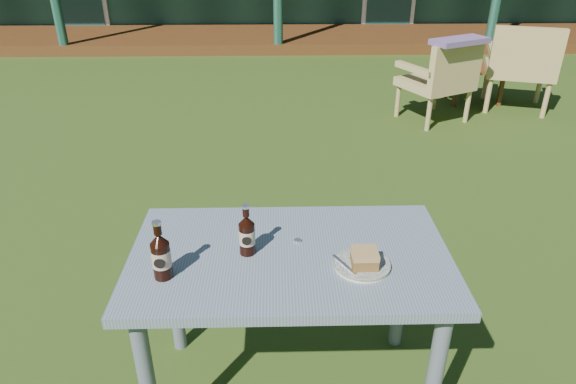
{
  "coord_description": "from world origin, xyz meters",
  "views": [
    {
      "loc": [
        -0.05,
        -3.19,
        1.82
      ],
      "look_at": [
        0.0,
        -1.3,
        0.82
      ],
      "focal_mm": 32.0,
      "sensor_mm": 36.0,
      "label": 1
    }
  ],
  "objects_px": {
    "armchair_left": "(442,77)",
    "armchair_right": "(521,63)",
    "cafe_table": "(290,275)",
    "side_table": "(476,72)",
    "plate": "(362,265)",
    "cake_slice": "(365,258)",
    "cola_bottle_near": "(247,234)",
    "cola_bottle_far": "(161,255)"
  },
  "relations": [
    {
      "from": "cola_bottle_far",
      "to": "side_table",
      "type": "xyz_separation_m",
      "value": [
        2.62,
        4.13,
        -0.47
      ]
    },
    {
      "from": "cafe_table",
      "to": "plate",
      "type": "distance_m",
      "value": 0.29
    },
    {
      "from": "armchair_right",
      "to": "cola_bottle_near",
      "type": "bearing_deg",
      "value": -125.94
    },
    {
      "from": "plate",
      "to": "cola_bottle_near",
      "type": "xyz_separation_m",
      "value": [
        -0.42,
        0.1,
        0.07
      ]
    },
    {
      "from": "plate",
      "to": "cola_bottle_near",
      "type": "relative_size",
      "value": 1.0
    },
    {
      "from": "armchair_left",
      "to": "armchair_right",
      "type": "relative_size",
      "value": 0.9
    },
    {
      "from": "cola_bottle_near",
      "to": "armchair_right",
      "type": "distance_m",
      "value": 4.57
    },
    {
      "from": "cake_slice",
      "to": "cola_bottle_far",
      "type": "height_order",
      "value": "cola_bottle_far"
    },
    {
      "from": "cafe_table",
      "to": "side_table",
      "type": "relative_size",
      "value": 2.0
    },
    {
      "from": "cola_bottle_far",
      "to": "armchair_right",
      "type": "distance_m",
      "value": 4.86
    },
    {
      "from": "armchair_right",
      "to": "side_table",
      "type": "distance_m",
      "value": 0.48
    },
    {
      "from": "cafe_table",
      "to": "cola_bottle_near",
      "type": "height_order",
      "value": "cola_bottle_near"
    },
    {
      "from": "cola_bottle_near",
      "to": "armchair_right",
      "type": "bearing_deg",
      "value": 54.06
    },
    {
      "from": "cola_bottle_far",
      "to": "armchair_right",
      "type": "bearing_deg",
      "value": 52.28
    },
    {
      "from": "cafe_table",
      "to": "armchair_right",
      "type": "distance_m",
      "value": 4.48
    },
    {
      "from": "plate",
      "to": "cola_bottle_far",
      "type": "distance_m",
      "value": 0.71
    },
    {
      "from": "cake_slice",
      "to": "armchair_left",
      "type": "xyz_separation_m",
      "value": [
        1.33,
        3.47,
        -0.31
      ]
    },
    {
      "from": "armchair_left",
      "to": "armchair_right",
      "type": "xyz_separation_m",
      "value": [
        0.93,
        0.34,
        0.05
      ]
    },
    {
      "from": "cola_bottle_far",
      "to": "armchair_right",
      "type": "xyz_separation_m",
      "value": [
        2.96,
        3.83,
        -0.3
      ]
    },
    {
      "from": "plate",
      "to": "side_table",
      "type": "relative_size",
      "value": 0.34
    },
    {
      "from": "side_table",
      "to": "cola_bottle_far",
      "type": "bearing_deg",
      "value": -122.4
    },
    {
      "from": "side_table",
      "to": "cake_slice",
      "type": "bearing_deg",
      "value": -115.03
    },
    {
      "from": "cafe_table",
      "to": "side_table",
      "type": "xyz_separation_m",
      "value": [
        2.18,
        4.0,
        -0.28
      ]
    },
    {
      "from": "cafe_table",
      "to": "side_table",
      "type": "distance_m",
      "value": 4.56
    },
    {
      "from": "cola_bottle_near",
      "to": "side_table",
      "type": "xyz_separation_m",
      "value": [
        2.34,
        4.0,
        -0.46
      ]
    },
    {
      "from": "plate",
      "to": "armchair_right",
      "type": "xyz_separation_m",
      "value": [
        2.26,
        3.79,
        -0.22
      ]
    },
    {
      "from": "cake_slice",
      "to": "plate",
      "type": "bearing_deg",
      "value": 112.34
    },
    {
      "from": "plate",
      "to": "cake_slice",
      "type": "bearing_deg",
      "value": -67.66
    },
    {
      "from": "cola_bottle_far",
      "to": "armchair_left",
      "type": "distance_m",
      "value": 4.06
    },
    {
      "from": "armchair_right",
      "to": "plate",
      "type": "bearing_deg",
      "value": -120.83
    },
    {
      "from": "plate",
      "to": "armchair_right",
      "type": "bearing_deg",
      "value": 59.17
    },
    {
      "from": "cola_bottle_near",
      "to": "armchair_right",
      "type": "height_order",
      "value": "cola_bottle_near"
    },
    {
      "from": "plate",
      "to": "armchair_left",
      "type": "bearing_deg",
      "value": 68.91
    },
    {
      "from": "cola_bottle_far",
      "to": "armchair_right",
      "type": "height_order",
      "value": "cola_bottle_far"
    },
    {
      "from": "plate",
      "to": "cake_slice",
      "type": "relative_size",
      "value": 2.22
    },
    {
      "from": "plate",
      "to": "side_table",
      "type": "bearing_deg",
      "value": 64.85
    },
    {
      "from": "cola_bottle_far",
      "to": "armchair_left",
      "type": "height_order",
      "value": "cola_bottle_far"
    },
    {
      "from": "armchair_left",
      "to": "cake_slice",
      "type": "bearing_deg",
      "value": -110.96
    },
    {
      "from": "cola_bottle_far",
      "to": "side_table",
      "type": "distance_m",
      "value": 4.92
    },
    {
      "from": "plate",
      "to": "armchair_left",
      "type": "relative_size",
      "value": 0.25
    },
    {
      "from": "armchair_left",
      "to": "cola_bottle_near",
      "type": "bearing_deg",
      "value": -117.5
    },
    {
      "from": "cake_slice",
      "to": "side_table",
      "type": "distance_m",
      "value": 4.55
    }
  ]
}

